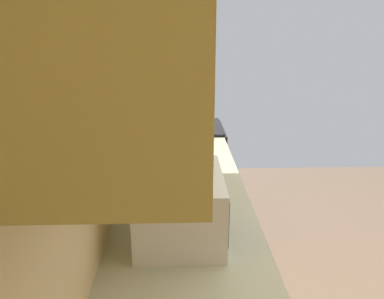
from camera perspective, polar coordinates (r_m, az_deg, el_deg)
The scene contains 4 objects.
wall_back at distance 1.71m, azimuth -14.02°, elevation 2.31°, with size 3.83×0.12×2.62m, color #EDCB88.
oven_range at distance 3.38m, azimuth -1.16°, elevation -4.15°, with size 0.59×0.68×1.11m.
microwave at distance 1.57m, azimuth -1.77°, elevation -8.29°, with size 0.45×0.35×0.27m.
kettle at distance 1.99m, azimuth 1.08°, elevation -4.13°, with size 0.18×0.14×0.18m.
Camera 1 is at (-1.61, 1.29, 1.76)m, focal length 35.57 mm.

